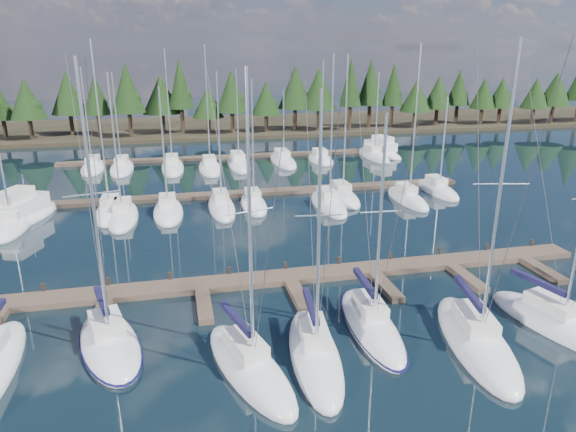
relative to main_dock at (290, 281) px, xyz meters
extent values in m
plane|color=black|center=(0.00, 12.64, -0.20)|extent=(260.00, 260.00, 0.00)
cube|color=#31291B|center=(0.00, 72.64, 0.10)|extent=(220.00, 30.00, 0.60)
cube|color=brown|center=(0.00, 0.64, 0.00)|extent=(44.00, 2.00, 0.40)
cube|color=brown|center=(-12.00, -2.36, 0.00)|extent=(0.90, 4.00, 0.40)
cube|color=brown|center=(-6.00, -2.36, 0.00)|extent=(0.90, 4.00, 0.40)
cube|color=brown|center=(0.00, -2.36, 0.00)|extent=(0.90, 4.00, 0.40)
cube|color=brown|center=(6.00, -2.36, 0.00)|extent=(0.90, 4.00, 0.40)
cube|color=brown|center=(12.00, -2.36, 0.00)|extent=(0.90, 4.00, 0.40)
cube|color=brown|center=(18.00, -2.36, 0.00)|extent=(0.90, 4.00, 0.40)
cylinder|color=black|center=(-16.00, 1.64, 0.25)|extent=(0.26, 0.26, 0.90)
cylinder|color=black|center=(-12.00, 1.64, 0.25)|extent=(0.26, 0.26, 0.90)
cylinder|color=black|center=(-8.00, 1.64, 0.25)|extent=(0.26, 0.26, 0.90)
cylinder|color=black|center=(-4.00, 1.64, 0.25)|extent=(0.26, 0.26, 0.90)
cylinder|color=black|center=(0.00, 1.64, 0.25)|extent=(0.26, 0.26, 0.90)
cylinder|color=black|center=(4.00, 1.64, 0.25)|extent=(0.26, 0.26, 0.90)
cylinder|color=black|center=(8.00, 1.64, 0.25)|extent=(0.26, 0.26, 0.90)
cylinder|color=black|center=(12.00, 1.64, 0.25)|extent=(0.26, 0.26, 0.90)
cylinder|color=black|center=(16.00, 1.64, 0.25)|extent=(0.26, 0.26, 0.90)
cylinder|color=black|center=(20.00, 1.64, 0.25)|extent=(0.26, 0.26, 0.90)
cube|color=brown|center=(0.00, 22.64, 0.00)|extent=(50.00, 1.80, 0.40)
cube|color=brown|center=(0.00, 42.64, 0.00)|extent=(46.00, 1.80, 0.40)
ellipsoid|color=white|center=(-11.22, -5.63, -0.05)|extent=(4.82, 8.31, 1.90)
cube|color=silver|center=(-11.32, -5.25, 1.15)|extent=(2.19, 2.83, 0.70)
cylinder|color=silver|center=(-11.12, -6.01, 7.79)|extent=(0.20, 0.20, 14.00)
cylinder|color=silver|center=(-11.56, -4.35, 1.90)|extent=(1.01, 3.36, 0.12)
cube|color=black|center=(-11.56, -4.35, 2.05)|extent=(1.19, 3.27, 0.30)
cylinder|color=silver|center=(-11.12, -6.01, 8.49)|extent=(2.54, 0.74, 0.07)
cylinder|color=#3F3F44|center=(-10.68, -7.64, 7.64)|extent=(0.91, 3.29, 14.30)
cylinder|color=#3F3F44|center=(-11.65, -4.01, 7.64)|extent=(1.11, 4.04, 14.30)
ellipsoid|color=#0E0C3D|center=(-11.22, -5.63, 0.02)|extent=(5.02, 8.64, 0.18)
ellipsoid|color=white|center=(-4.23, -9.33, -0.05)|extent=(4.85, 9.14, 1.90)
cube|color=silver|center=(-4.35, -8.91, 1.15)|extent=(2.10, 3.08, 0.70)
cylinder|color=silver|center=(-4.11, -9.75, 7.61)|extent=(0.20, 0.20, 13.62)
cylinder|color=silver|center=(-4.64, -7.90, 1.90)|extent=(1.19, 3.75, 0.12)
cube|color=black|center=(-4.64, -7.90, 2.05)|extent=(1.36, 3.64, 0.30)
cylinder|color=silver|center=(-4.11, -9.75, 8.29)|extent=(2.19, 0.69, 0.07)
cylinder|color=#3F3F44|center=(-3.58, -11.57, 7.46)|extent=(1.08, 3.67, 13.93)
cylinder|color=#3F3F44|center=(-4.75, -7.52, 7.46)|extent=(1.33, 4.51, 13.93)
ellipsoid|color=white|center=(-0.78, -8.97, -0.05)|extent=(3.49, 9.34, 1.90)
cube|color=silver|center=(-0.73, -8.52, 1.15)|extent=(1.68, 3.05, 0.70)
cylinder|color=silver|center=(-0.83, -9.43, 7.13)|extent=(0.18, 0.18, 12.67)
cylinder|color=silver|center=(-0.61, -7.43, 1.90)|extent=(0.56, 4.00, 0.12)
cube|color=black|center=(-0.61, -7.43, 2.05)|extent=(0.77, 3.84, 0.30)
cylinder|color=silver|center=(-0.83, -9.43, 7.76)|extent=(2.24, 0.32, 0.07)
cylinder|color=#3F3F44|center=(-1.05, -11.37, 6.98)|extent=(0.47, 3.93, 12.98)
cylinder|color=#3F3F44|center=(-0.56, -7.03, 6.98)|extent=(0.57, 4.83, 12.98)
ellipsoid|color=white|center=(3.15, -6.89, -0.05)|extent=(2.96, 8.93, 1.90)
cube|color=silver|center=(3.17, -6.45, 1.15)|extent=(1.52, 2.89, 0.70)
cylinder|color=silver|center=(3.13, -7.33, 6.44)|extent=(0.17, 0.17, 11.30)
cylinder|color=silver|center=(3.23, -5.40, 1.90)|extent=(0.33, 3.88, 0.12)
cube|color=black|center=(3.23, -5.40, 2.05)|extent=(0.55, 3.71, 0.30)
cylinder|color=silver|center=(3.13, -7.33, 7.01)|extent=(2.23, 0.19, 0.07)
cylinder|color=#3F3F44|center=(3.02, -9.22, 6.29)|extent=(0.24, 3.81, 11.61)
cylinder|color=#3F3F44|center=(3.25, -5.00, 6.29)|extent=(0.29, 4.69, 11.61)
ellipsoid|color=#0E0C3D|center=(3.15, -6.89, 0.02)|extent=(3.08, 9.29, 0.18)
ellipsoid|color=white|center=(8.10, -9.62, -0.05)|extent=(4.95, 10.32, 1.90)
cube|color=silver|center=(8.20, -9.13, 1.15)|extent=(2.25, 3.44, 0.70)
cylinder|color=silver|center=(8.00, -10.10, 8.18)|extent=(0.19, 0.19, 14.78)
cylinder|color=silver|center=(8.45, -7.97, 1.90)|extent=(1.02, 4.30, 0.12)
cube|color=black|center=(8.45, -7.97, 2.05)|extent=(1.20, 4.15, 0.30)
cylinder|color=silver|center=(8.00, -10.10, 8.92)|extent=(2.63, 0.62, 0.07)
cylinder|color=#3F3F44|center=(7.56, -12.19, 8.03)|extent=(0.92, 4.21, 15.08)
cylinder|color=#3F3F44|center=(8.54, -7.53, 8.03)|extent=(1.12, 5.18, 15.09)
ellipsoid|color=white|center=(13.52, -9.07, -0.05)|extent=(4.64, 9.19, 1.90)
cube|color=silver|center=(13.42, -8.64, 1.15)|extent=(2.08, 3.08, 0.70)
cylinder|color=silver|center=(13.18, -7.61, 1.90)|extent=(1.02, 3.80, 0.12)
cube|color=black|center=(13.18, -7.61, 2.05)|extent=(1.20, 3.68, 0.30)
cylinder|color=#3F3F44|center=(13.08, -7.23, 6.99)|extent=(1.12, 4.58, 12.99)
ellipsoid|color=white|center=(-21.58, 16.46, -0.05)|extent=(2.60, 8.66, 1.90)
cube|color=silver|center=(-21.58, 16.89, 1.15)|extent=(1.43, 2.77, 0.70)
ellipsoid|color=white|center=(-13.52, 18.61, -0.05)|extent=(2.77, 8.37, 1.90)
cube|color=silver|center=(-13.52, 19.03, 1.15)|extent=(1.52, 2.68, 0.70)
cylinder|color=silver|center=(-13.52, 18.19, 8.32)|extent=(0.16, 0.16, 15.04)
ellipsoid|color=white|center=(-12.25, 17.00, -0.05)|extent=(2.76, 9.11, 1.90)
cube|color=silver|center=(-12.25, 17.46, 1.15)|extent=(1.52, 2.92, 0.70)
cylinder|color=silver|center=(-12.25, 16.55, 6.95)|extent=(0.16, 0.16, 12.30)
ellipsoid|color=white|center=(-8.08, 17.61, -0.05)|extent=(2.82, 8.68, 1.90)
cube|color=silver|center=(-8.08, 18.05, 1.15)|extent=(1.55, 2.78, 0.70)
cylinder|color=silver|center=(-8.08, 17.18, 6.33)|extent=(0.16, 0.16, 11.07)
ellipsoid|color=white|center=(-2.89, 18.05, -0.05)|extent=(2.52, 9.40, 1.90)
cube|color=silver|center=(-2.89, 18.52, 1.15)|extent=(1.38, 3.01, 0.70)
cylinder|color=silver|center=(-2.89, 17.58, 6.94)|extent=(0.16, 0.16, 12.29)
ellipsoid|color=white|center=(0.35, 18.13, -0.05)|extent=(2.46, 7.49, 1.90)
cube|color=silver|center=(0.35, 18.51, 1.15)|extent=(1.35, 2.40, 0.70)
cylinder|color=silver|center=(0.35, 17.76, 6.57)|extent=(0.16, 0.16, 11.55)
ellipsoid|color=white|center=(7.76, 16.53, -0.05)|extent=(2.69, 9.00, 1.90)
cube|color=silver|center=(7.76, 16.98, 1.15)|extent=(1.48, 2.88, 0.70)
cylinder|color=silver|center=(7.76, 16.08, 7.73)|extent=(0.16, 0.16, 13.86)
ellipsoid|color=white|center=(9.97, 18.91, -0.05)|extent=(2.81, 8.56, 1.90)
cube|color=silver|center=(9.97, 19.34, 1.15)|extent=(1.55, 2.74, 0.70)
cylinder|color=silver|center=(9.97, 18.48, 7.67)|extent=(0.16, 0.16, 13.75)
ellipsoid|color=white|center=(16.42, 16.54, -0.05)|extent=(2.43, 8.48, 1.90)
cube|color=silver|center=(16.42, 16.96, 1.15)|extent=(1.34, 2.71, 0.70)
cylinder|color=silver|center=(16.42, 16.11, 8.17)|extent=(0.16, 0.16, 14.75)
ellipsoid|color=white|center=(21.18, 19.03, -0.05)|extent=(2.60, 8.28, 1.90)
cube|color=silver|center=(21.18, 19.44, 1.15)|extent=(1.43, 2.65, 0.70)
cylinder|color=silver|center=(21.18, 18.62, 5.52)|extent=(0.16, 0.16, 9.44)
ellipsoid|color=white|center=(-17.71, 39.27, -0.05)|extent=(2.89, 9.10, 1.90)
cube|color=silver|center=(-17.71, 39.72, 1.15)|extent=(1.59, 2.91, 0.70)
cylinder|color=silver|center=(-17.71, 38.81, 6.83)|extent=(0.16, 0.16, 12.07)
ellipsoid|color=white|center=(-13.96, 38.08, -0.05)|extent=(2.92, 9.82, 1.90)
cube|color=silver|center=(-13.96, 38.57, 1.15)|extent=(1.61, 3.14, 0.70)
cylinder|color=silver|center=(-13.96, 37.59, 6.52)|extent=(0.16, 0.16, 11.44)
ellipsoid|color=white|center=(-7.44, 37.41, -0.05)|extent=(2.89, 11.19, 1.90)
cube|color=silver|center=(-7.44, 37.97, 1.15)|extent=(1.59, 3.58, 0.70)
cylinder|color=silver|center=(-7.44, 36.86, 7.91)|extent=(0.16, 0.16, 14.23)
ellipsoid|color=white|center=(-2.64, 35.71, -0.05)|extent=(2.88, 9.60, 1.90)
cube|color=silver|center=(-2.64, 36.19, 1.15)|extent=(1.58, 3.07, 0.70)
cylinder|color=silver|center=(-2.64, 35.23, 8.17)|extent=(0.16, 0.16, 14.75)
ellipsoid|color=white|center=(1.36, 37.54, -0.05)|extent=(2.90, 11.50, 1.90)
cube|color=silver|center=(1.36, 38.11, 1.15)|extent=(1.59, 3.68, 0.70)
cylinder|color=silver|center=(1.36, 36.96, 6.68)|extent=(0.16, 0.16, 11.77)
ellipsoid|color=white|center=(7.72, 38.11, -0.05)|extent=(2.99, 10.83, 1.90)
cube|color=silver|center=(7.72, 38.66, 1.15)|extent=(1.64, 3.47, 0.70)
cylinder|color=silver|center=(7.72, 37.57, 5.29)|extent=(0.16, 0.16, 9.00)
ellipsoid|color=white|center=(13.09, 37.67, -0.05)|extent=(2.99, 7.50, 1.90)
cube|color=silver|center=(13.09, 38.04, 1.15)|extent=(1.64, 2.40, 0.70)
cylinder|color=silver|center=(13.09, 37.29, 7.24)|extent=(0.16, 0.16, 12.88)
ellipsoid|color=white|center=(21.44, 38.67, -0.05)|extent=(2.75, 10.31, 1.90)
cube|color=silver|center=(21.44, 39.18, 1.15)|extent=(1.51, 3.30, 0.70)
cylinder|color=silver|center=(21.44, 38.15, 6.33)|extent=(0.16, 0.16, 11.07)
ellipsoid|color=white|center=(-21.38, 18.57, -0.10)|extent=(6.76, 10.65, 2.02)
cube|color=white|center=(-21.38, 18.57, 1.26)|extent=(4.35, 6.10, 1.35)
cube|color=silver|center=(-21.56, 18.10, 2.38)|extent=(3.00, 3.97, 1.01)
cylinder|color=silver|center=(-21.02, 19.52, 3.06)|extent=(0.10, 0.10, 1.80)
ellipsoid|color=white|center=(23.09, 40.17, -0.10)|extent=(5.30, 9.97, 1.90)
cube|color=white|center=(23.09, 40.17, 1.17)|extent=(3.53, 5.63, 1.27)
cube|color=silver|center=(23.20, 39.71, 2.22)|extent=(2.47, 3.64, 0.95)
cylinder|color=silver|center=(22.87, 41.10, 2.86)|extent=(0.10, 0.10, 1.69)
cylinder|color=black|center=(-35.28, 66.04, 1.89)|extent=(0.70, 0.70, 2.99)
cone|color=black|center=(-35.28, 66.04, 6.29)|extent=(4.16, 4.16, 5.81)
ellipsoid|color=black|center=(-34.78, 66.04, 4.96)|extent=(2.50, 2.50, 2.50)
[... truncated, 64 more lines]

